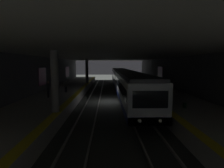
% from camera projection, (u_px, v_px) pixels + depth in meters
% --- Properties ---
extents(ground_plane, '(120.00, 120.00, 0.00)m').
position_uv_depth(ground_plane, '(111.00, 102.00, 23.29)').
color(ground_plane, '#2D302D').
extents(track_left, '(60.00, 1.53, 0.16)m').
position_uv_depth(track_left, '(129.00, 101.00, 23.33)').
color(track_left, gray).
rests_on(track_left, ground).
extents(track_right, '(60.00, 1.53, 0.16)m').
position_uv_depth(track_right, '(93.00, 101.00, 23.23)').
color(track_right, gray).
rests_on(track_right, ground).
extents(platform_left, '(60.00, 5.30, 1.06)m').
position_uv_depth(platform_left, '(164.00, 97.00, 23.39)').
color(platform_left, '#A8A59E').
rests_on(platform_left, ground).
extents(platform_right, '(60.00, 5.30, 1.06)m').
position_uv_depth(platform_right, '(58.00, 98.00, 23.07)').
color(platform_right, '#A8A59E').
rests_on(platform_right, ground).
extents(wall_left, '(60.00, 0.56, 5.60)m').
position_uv_depth(wall_left, '(188.00, 79.00, 23.23)').
color(wall_left, '#56565B').
rests_on(wall_left, ground).
extents(wall_right, '(60.00, 0.56, 5.60)m').
position_uv_depth(wall_right, '(33.00, 79.00, 22.79)').
color(wall_right, '#56565B').
rests_on(wall_right, ground).
extents(ceiling_slab, '(60.00, 19.40, 0.40)m').
position_uv_depth(ceiling_slab, '(111.00, 54.00, 22.68)').
color(ceiling_slab, beige).
rests_on(ceiling_slab, wall_left).
extents(pillar_near, '(0.56, 0.56, 4.55)m').
position_uv_depth(pillar_near, '(55.00, 82.00, 13.89)').
color(pillar_near, gray).
rests_on(pillar_near, platform_right).
extents(pillar_far, '(0.56, 0.56, 4.55)m').
position_uv_depth(pillar_far, '(87.00, 71.00, 35.73)').
color(pillar_far, gray).
rests_on(pillar_far, platform_right).
extents(metro_train, '(37.06, 2.83, 3.49)m').
position_uv_depth(metro_train, '(124.00, 80.00, 30.18)').
color(metro_train, '#B7BCC6').
rests_on(metro_train, track_left).
extents(bench_left_near, '(1.70, 0.47, 0.86)m').
position_uv_depth(bench_left_near, '(181.00, 89.00, 22.92)').
color(bench_left_near, '#262628').
rests_on(bench_left_near, platform_left).
extents(bench_left_mid, '(1.70, 0.47, 0.86)m').
position_uv_depth(bench_left_mid, '(171.00, 86.00, 26.62)').
color(bench_left_mid, '#262628').
rests_on(bench_left_mid, platform_left).
extents(bench_right_near, '(1.70, 0.47, 0.86)m').
position_uv_depth(bench_right_near, '(61.00, 82.00, 32.85)').
color(bench_right_near, '#262628').
rests_on(bench_right_near, platform_right).
extents(bench_right_mid, '(1.70, 0.47, 0.86)m').
position_uv_depth(bench_right_mid, '(68.00, 79.00, 38.57)').
color(bench_right_mid, '#262628').
rests_on(bench_right_mid, platform_right).
extents(person_walking_mid, '(0.60, 0.24, 1.75)m').
position_uv_depth(person_walking_mid, '(48.00, 89.00, 20.16)').
color(person_walking_mid, '#282828').
rests_on(person_walking_mid, platform_right).
extents(suitcase_rolling, '(0.33, 0.23, 1.02)m').
position_uv_depth(suitcase_rolling, '(66.00, 89.00, 23.91)').
color(suitcase_rolling, black).
rests_on(suitcase_rolling, platform_right).
extents(backpack_on_floor, '(0.30, 0.20, 0.40)m').
position_uv_depth(backpack_on_floor, '(185.00, 105.00, 15.41)').
color(backpack_on_floor, '#1E512D').
rests_on(backpack_on_floor, platform_left).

